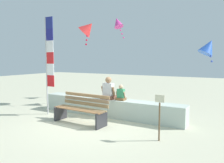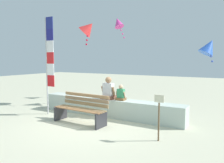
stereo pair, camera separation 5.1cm
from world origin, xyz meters
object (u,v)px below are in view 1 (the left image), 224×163
Objects in this scene: person_adult at (108,90)px; flag_banner at (49,58)px; kite_blue at (208,47)px; kite_red at (88,28)px; sign_post at (160,113)px; park_bench at (81,109)px; kite_magenta at (118,23)px; person_child at (121,94)px.

flag_banner reaches higher than person_adult.
flag_banner is at bearing -144.41° from kite_blue.
person_adult is 0.65× the size of kite_red.
person_adult is at bearing -37.44° from kite_red.
park_bench is at bearing 173.21° from sign_post.
kite_magenta is at bearing 113.47° from person_adult.
kite_blue is at bearing 35.59° from flag_banner.
person_child is at bearing 54.41° from park_bench.
flag_banner is 4.69m from kite_magenta.
person_child is at bearing -60.27° from kite_magenta.
kite_blue is 4.64m from kite_magenta.
kite_blue reaches higher than sign_post.
person_child is 0.48× the size of kite_magenta.
sign_post is at bearing -38.58° from person_child.
kite_red is at bearing 148.73° from person_child.
person_adult is at bearing 23.01° from flag_banner.
park_bench is 2.35× the size of person_adult.
kite_red reaches higher than sign_post.
kite_blue is 4.39m from sign_post.
sign_post is at bearing -32.11° from person_adult.
kite_red is at bearing 145.41° from sign_post.
kite_magenta reaches higher than person_adult.
kite_red reaches higher than person_adult.
person_adult is 0.49m from person_child.
flag_banner is at bearing 171.96° from sign_post.
person_adult is at bearing -137.54° from kite_blue.
person_child is 0.54× the size of kite_blue.
kite_blue is 4.88m from kite_red.
person_child is at bearing -132.20° from kite_blue.
kite_red is (-1.53, 2.51, 2.86)m from park_bench.
kite_red reaches higher than person_child.
sign_post is (-0.57, -3.99, -1.74)m from kite_blue.
flag_banner is at bearing -161.20° from person_child.
park_bench is 3.43× the size of person_child.
kite_magenta is 0.93× the size of kite_red.
kite_magenta reaches higher than park_bench.
person_child reaches higher than sign_post.
flag_banner is 3.13× the size of kite_magenta.
kite_magenta is at bearing 104.70° from park_bench.
kite_magenta is at bearing 127.49° from sign_post.
kite_red reaches higher than flag_banner.
kite_blue is (2.34, 2.58, 1.61)m from person_child.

